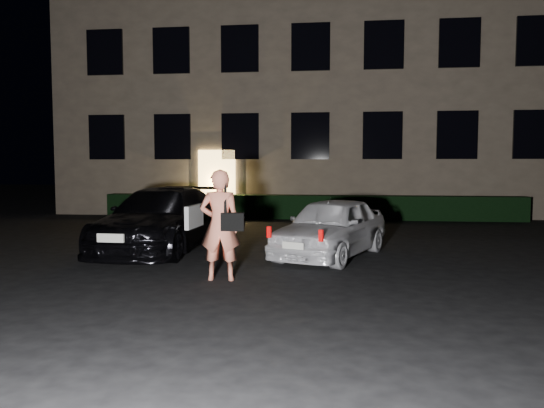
# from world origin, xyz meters

# --- Properties ---
(ground) EXTENTS (80.00, 80.00, 0.00)m
(ground) POSITION_xyz_m (0.00, 0.00, 0.00)
(ground) COLOR black
(ground) RESTS_ON ground
(building) EXTENTS (20.00, 8.11, 12.00)m
(building) POSITION_xyz_m (-0.00, 14.99, 6.00)
(building) COLOR #695A4B
(building) RESTS_ON ground
(hedge) EXTENTS (15.00, 0.70, 0.85)m
(hedge) POSITION_xyz_m (0.00, 10.50, 0.42)
(hedge) COLOR black
(hedge) RESTS_ON ground
(sedan) EXTENTS (2.20, 5.04, 1.42)m
(sedan) POSITION_xyz_m (-3.00, 3.08, 0.71)
(sedan) COLOR black
(sedan) RESTS_ON ground
(hatch) EXTENTS (2.76, 4.01, 1.27)m
(hatch) POSITION_xyz_m (0.87, 2.63, 0.63)
(hatch) COLOR white
(hatch) RESTS_ON ground
(man) EXTENTS (0.80, 0.50, 1.88)m
(man) POSITION_xyz_m (-0.97, 0.10, 0.94)
(man) COLOR #EC8163
(man) RESTS_ON ground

